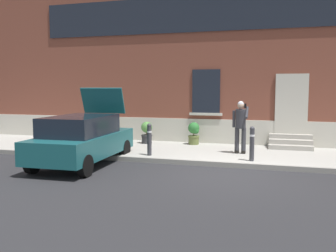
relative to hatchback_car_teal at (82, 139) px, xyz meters
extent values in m
plane|color=#232326|center=(4.35, -0.04, -0.80)|extent=(80.00, 80.00, 0.00)
cube|color=#99968E|center=(4.35, 2.76, -0.72)|extent=(24.00, 3.60, 0.15)
cube|color=gray|center=(4.35, 0.90, -0.72)|extent=(24.00, 0.12, 0.15)
cube|color=brown|center=(4.35, 5.26, 2.95)|extent=(24.00, 1.40, 7.50)
cube|color=#BCB7A8|center=(4.35, 4.54, -0.25)|extent=(24.00, 0.08, 1.10)
cube|color=#1E472D|center=(6.11, 4.53, 0.88)|extent=(1.00, 0.08, 2.10)
cube|color=#BCB7A8|center=(6.11, 4.51, 0.93)|extent=(1.16, 0.06, 2.24)
cube|color=black|center=(2.91, 4.53, 1.40)|extent=(1.10, 0.06, 1.70)
cube|color=#BCB7A8|center=(2.91, 4.50, 0.50)|extent=(1.30, 0.12, 0.10)
cube|color=black|center=(4.35, 4.53, 4.40)|extent=(16.80, 0.06, 1.40)
cube|color=#9E998E|center=(6.11, 3.76, -0.57)|extent=(1.52, 0.32, 0.16)
cube|color=#9E998E|center=(6.11, 4.08, -0.49)|extent=(1.52, 0.32, 0.32)
cube|color=#9E998E|center=(6.11, 4.40, -0.41)|extent=(1.52, 0.32, 0.48)
cube|color=#165156|center=(0.00, 0.02, -0.18)|extent=(1.87, 4.05, 0.64)
cube|color=black|center=(0.00, -0.13, 0.42)|extent=(1.61, 2.44, 0.56)
cube|color=black|center=(-0.06, 2.03, -0.40)|extent=(1.66, 0.15, 0.20)
cube|color=yellow|center=(-0.06, 2.03, -0.22)|extent=(0.52, 0.04, 0.12)
cube|color=#B21414|center=(-0.81, 2.00, 0.04)|extent=(0.16, 0.04, 0.18)
cube|color=#B21414|center=(0.70, 2.05, 0.04)|extent=(0.16, 0.04, 0.18)
cube|color=#165156|center=(-0.04, 1.47, 1.10)|extent=(1.50, 0.41, 0.87)
cylinder|color=black|center=(-0.75, -1.41, -0.50)|extent=(0.22, 0.61, 0.60)
cylinder|color=black|center=(0.83, -1.36, -0.50)|extent=(0.22, 0.61, 0.60)
cylinder|color=black|center=(-0.84, 1.39, -0.50)|extent=(0.22, 0.61, 0.60)
cylinder|color=black|center=(0.75, 1.44, -0.50)|extent=(0.22, 0.61, 0.60)
cylinder|color=#333338|center=(4.92, 1.31, -0.17)|extent=(0.14, 0.14, 0.95)
sphere|color=#333338|center=(4.92, 1.31, 0.32)|extent=(0.15, 0.15, 0.15)
cylinder|color=silver|center=(4.92, 1.31, 0.12)|extent=(0.15, 0.15, 0.06)
cylinder|color=#333338|center=(1.68, 1.31, -0.17)|extent=(0.14, 0.14, 0.95)
sphere|color=#333338|center=(1.68, 1.31, 0.32)|extent=(0.15, 0.15, 0.15)
cylinder|color=silver|center=(1.68, 1.31, 0.12)|extent=(0.15, 0.15, 0.06)
cylinder|color=#2D2D33|center=(4.35, 2.52, -0.20)|extent=(0.15, 0.15, 0.82)
cube|color=black|center=(4.35, 2.58, -0.60)|extent=(0.12, 0.28, 0.10)
cylinder|color=#2D2D33|center=(4.57, 2.52, -0.20)|extent=(0.15, 0.15, 0.82)
cube|color=black|center=(4.57, 2.58, -0.60)|extent=(0.12, 0.28, 0.10)
cylinder|color=#2D2D33|center=(4.46, 2.49, 0.52)|extent=(0.34, 0.40, 0.65)
sphere|color=tan|center=(4.46, 2.45, 0.97)|extent=(0.22, 0.22, 0.22)
sphere|color=silver|center=(4.46, 2.45, 1.00)|extent=(0.21, 0.21, 0.21)
cylinder|color=#2D2D33|center=(4.24, 2.47, 0.51)|extent=(0.09, 0.14, 0.57)
cylinder|color=#2D2D33|center=(4.66, 2.47, 0.73)|extent=(0.09, 0.44, 0.39)
cube|color=black|center=(4.61, 2.43, 0.95)|extent=(0.07, 0.02, 0.15)
cylinder|color=#B25B38|center=(-1.14, 3.98, -0.48)|extent=(0.40, 0.40, 0.34)
cylinder|color=#B25B38|center=(-1.14, 3.98, -0.34)|extent=(0.44, 0.44, 0.05)
cylinder|color=#47331E|center=(-1.14, 3.98, -0.19)|extent=(0.04, 0.04, 0.24)
sphere|color=#4C843D|center=(-1.14, 3.98, -0.01)|extent=(0.44, 0.44, 0.44)
sphere|color=#4C843D|center=(-1.04, 3.93, -0.11)|extent=(0.24, 0.24, 0.24)
cylinder|color=#2D2D30|center=(0.70, 3.77, -0.48)|extent=(0.40, 0.40, 0.34)
cylinder|color=#2D2D30|center=(0.70, 3.77, -0.34)|extent=(0.44, 0.44, 0.05)
cylinder|color=#47331E|center=(0.70, 3.77, -0.19)|extent=(0.04, 0.04, 0.24)
sphere|color=#4C843D|center=(0.70, 3.77, -0.01)|extent=(0.44, 0.44, 0.44)
sphere|color=#4C843D|center=(0.80, 3.72, -0.11)|extent=(0.24, 0.24, 0.24)
cylinder|color=#606B38|center=(2.54, 4.03, -0.48)|extent=(0.40, 0.40, 0.34)
cylinder|color=#606B38|center=(2.54, 4.03, -0.34)|extent=(0.44, 0.44, 0.05)
cylinder|color=#47331E|center=(2.54, 4.03, -0.19)|extent=(0.04, 0.04, 0.24)
sphere|color=#286B2D|center=(2.54, 4.03, -0.01)|extent=(0.44, 0.44, 0.44)
sphere|color=#286B2D|center=(2.64, 3.98, -0.11)|extent=(0.24, 0.24, 0.24)
camera|label=1|loc=(5.62, -9.87, 1.53)|focal=39.56mm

